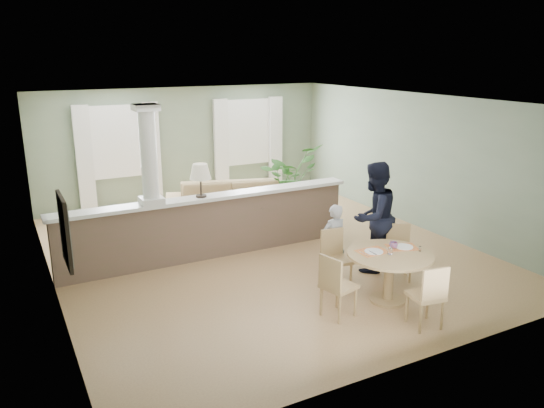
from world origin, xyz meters
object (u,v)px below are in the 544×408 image
sofa (232,203)px  child_person (334,241)px  houseplant (289,179)px  chair_far_man (399,249)px  man_person (374,217)px  chair_far_boy (335,255)px  chair_side (336,284)px  dining_table (390,263)px  chair_near (429,294)px

sofa → child_person: child_person is taller
sofa → houseplant: size_ratio=1.81×
chair_far_man → man_person: (-0.18, 0.44, 0.43)m
chair_far_boy → chair_side: 1.06m
houseplant → chair_side: houseplant is taller
dining_table → chair_side: size_ratio=1.35×
chair_side → chair_far_boy: bearing=-48.0°
sofa → chair_far_man: size_ratio=3.21×
chair_side → child_person: child_person is taller
houseplant → dining_table: size_ratio=1.25×
chair_far_boy → chair_far_man: 1.08m
chair_near → chair_far_man: bearing=-108.1°
chair_near → child_person: 1.95m
dining_table → chair_near: (-0.07, -0.86, -0.10)m
child_person → man_person: bearing=174.9°
chair_far_boy → sofa: bearing=97.6°
sofa → chair_side: (-0.50, -4.55, 0.09)m
chair_near → man_person: 2.03m
chair_far_boy → child_person: 0.31m
dining_table → child_person: 1.10m
dining_table → man_person: bearing=63.7°
houseplant → chair_far_boy: size_ratio=1.74×
chair_far_man → chair_far_boy: bearing=-161.6°
sofa → houseplant: (1.43, 0.07, 0.36)m
child_person → chair_far_boy: bearing=58.2°
houseplant → chair_side: bearing=-112.6°
houseplant → man_person: (-0.45, -3.53, 0.15)m
houseplant → sofa: bearing=-177.2°
sofa → chair_near: (0.39, -5.36, 0.08)m
sofa → chair_far_boy: 3.67m
chair_near → man_person: man_person is taller
houseplant → chair_far_man: (-0.27, -3.97, -0.29)m
sofa → man_person: man_person is taller
chair_near → child_person: child_person is taller
chair_side → child_person: bearing=-47.1°
chair_far_man → chair_near: size_ratio=0.97×
dining_table → chair_side: 0.97m
chair_side → chair_near: bearing=-146.4°
chair_side → chair_far_man: bearing=-82.6°
chair_far_man → chair_side: (-1.65, -0.65, 0.02)m
sofa → chair_far_boy: bearing=-70.6°
child_person → houseplant: bearing=-110.8°
sofa → man_person: 3.63m
chair_near → chair_side: size_ratio=0.98×
sofa → chair_far_man: (1.15, -3.90, 0.07)m
houseplant → chair_far_man: size_ratio=1.77×
houseplant → chair_near: 5.53m
chair_side → man_person: 1.88m
chair_far_boy → chair_far_man: size_ratio=1.02×
child_person → man_person: size_ratio=0.67×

